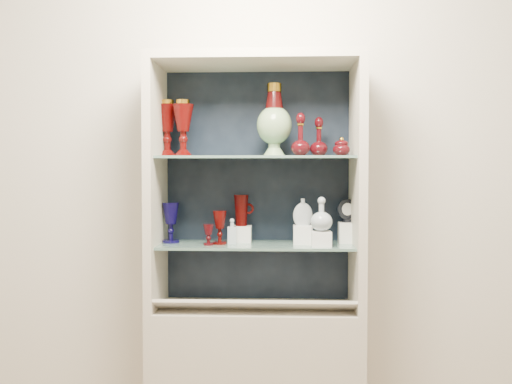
{
  "coord_description": "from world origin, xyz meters",
  "views": [
    {
      "loc": [
        0.11,
        -1.18,
        1.39
      ],
      "look_at": [
        0.0,
        1.53,
        1.3
      ],
      "focal_mm": 40.0,
      "sensor_mm": 36.0,
      "label": 1
    }
  ],
  "objects_px": {
    "ruby_pitcher": "(241,210)",
    "ruby_decanter_b": "(319,136)",
    "flat_flask": "(303,211)",
    "pedestal_lamp_left": "(167,129)",
    "ruby_decanter_a": "(301,132)",
    "clear_square_bottle": "(232,231)",
    "ruby_goblet_tall": "(220,227)",
    "clear_round_decanter": "(321,215)",
    "cobalt_goblet": "(171,223)",
    "ruby_goblet_small": "(208,235)",
    "pedestal_lamp_right": "(183,128)",
    "cameo_medallion": "(347,210)",
    "enamel_urn": "(274,120)",
    "lidded_bowl": "(341,146)"
  },
  "relations": [
    {
      "from": "ruby_pitcher",
      "to": "clear_square_bottle",
      "type": "distance_m",
      "value": 0.13
    },
    {
      "from": "clear_square_bottle",
      "to": "pedestal_lamp_left",
      "type": "bearing_deg",
      "value": 168.44
    },
    {
      "from": "ruby_decanter_b",
      "to": "flat_flask",
      "type": "relative_size",
      "value": 1.52
    },
    {
      "from": "ruby_decanter_a",
      "to": "pedestal_lamp_left",
      "type": "bearing_deg",
      "value": 170.13
    },
    {
      "from": "enamel_urn",
      "to": "ruby_goblet_small",
      "type": "height_order",
      "value": "enamel_urn"
    },
    {
      "from": "cobalt_goblet",
      "to": "cameo_medallion",
      "type": "distance_m",
      "value": 0.86
    },
    {
      "from": "enamel_urn",
      "to": "cobalt_goblet",
      "type": "height_order",
      "value": "enamel_urn"
    },
    {
      "from": "cameo_medallion",
      "to": "clear_round_decanter",
      "type": "bearing_deg",
      "value": -156.59
    },
    {
      "from": "ruby_decanter_a",
      "to": "cobalt_goblet",
      "type": "relative_size",
      "value": 1.15
    },
    {
      "from": "pedestal_lamp_left",
      "to": "cameo_medallion",
      "type": "relative_size",
      "value": 2.34
    },
    {
      "from": "cobalt_goblet",
      "to": "ruby_goblet_tall",
      "type": "xyz_separation_m",
      "value": [
        0.24,
        -0.05,
        -0.02
      ]
    },
    {
      "from": "pedestal_lamp_left",
      "to": "clear_round_decanter",
      "type": "xyz_separation_m",
      "value": [
        0.75,
        -0.14,
        -0.41
      ]
    },
    {
      "from": "cobalt_goblet",
      "to": "flat_flask",
      "type": "relative_size",
      "value": 1.48
    },
    {
      "from": "ruby_decanter_b",
      "to": "ruby_goblet_tall",
      "type": "distance_m",
      "value": 0.65
    },
    {
      "from": "enamel_urn",
      "to": "clear_round_decanter",
      "type": "height_order",
      "value": "enamel_urn"
    },
    {
      "from": "ruby_decanter_a",
      "to": "ruby_pitcher",
      "type": "height_order",
      "value": "ruby_decanter_a"
    },
    {
      "from": "flat_flask",
      "to": "clear_round_decanter",
      "type": "bearing_deg",
      "value": -54.39
    },
    {
      "from": "clear_round_decanter",
      "to": "pedestal_lamp_left",
      "type": "bearing_deg",
      "value": 169.37
    },
    {
      "from": "ruby_goblet_tall",
      "to": "ruby_pitcher",
      "type": "height_order",
      "value": "ruby_pitcher"
    },
    {
      "from": "pedestal_lamp_left",
      "to": "ruby_pitcher",
      "type": "xyz_separation_m",
      "value": [
        0.36,
        0.01,
        -0.4
      ]
    },
    {
      "from": "pedestal_lamp_left",
      "to": "ruby_goblet_small",
      "type": "distance_m",
      "value": 0.57
    },
    {
      "from": "flat_flask",
      "to": "cobalt_goblet",
      "type": "bearing_deg",
      "value": 166.54
    },
    {
      "from": "ruby_decanter_a",
      "to": "ruby_goblet_tall",
      "type": "relative_size",
      "value": 1.41
    },
    {
      "from": "pedestal_lamp_right",
      "to": "ruby_goblet_tall",
      "type": "relative_size",
      "value": 1.68
    },
    {
      "from": "pedestal_lamp_left",
      "to": "flat_flask",
      "type": "relative_size",
      "value": 2.09
    },
    {
      "from": "enamel_urn",
      "to": "flat_flask",
      "type": "bearing_deg",
      "value": 0.92
    },
    {
      "from": "enamel_urn",
      "to": "ruby_decanter_b",
      "type": "distance_m",
      "value": 0.23
    },
    {
      "from": "flat_flask",
      "to": "clear_round_decanter",
      "type": "height_order",
      "value": "same"
    },
    {
      "from": "enamel_urn",
      "to": "ruby_goblet_small",
      "type": "distance_m",
      "value": 0.63
    },
    {
      "from": "ruby_goblet_tall",
      "to": "ruby_pitcher",
      "type": "bearing_deg",
      "value": 42.53
    },
    {
      "from": "cameo_medallion",
      "to": "ruby_pitcher",
      "type": "bearing_deg",
      "value": 156.72
    },
    {
      "from": "cobalt_goblet",
      "to": "ruby_goblet_small",
      "type": "relative_size",
      "value": 1.99
    },
    {
      "from": "ruby_decanter_a",
      "to": "clear_round_decanter",
      "type": "distance_m",
      "value": 0.4
    },
    {
      "from": "pedestal_lamp_right",
      "to": "enamel_urn",
      "type": "xyz_separation_m",
      "value": [
        0.44,
        -0.0,
        0.04
      ]
    },
    {
      "from": "pedestal_lamp_left",
      "to": "clear_square_bottle",
      "type": "xyz_separation_m",
      "value": [
        0.32,
        -0.07,
        -0.5
      ]
    },
    {
      "from": "clear_round_decanter",
      "to": "cobalt_goblet",
      "type": "bearing_deg",
      "value": 171.71
    },
    {
      "from": "ruby_pitcher",
      "to": "ruby_decanter_b",
      "type": "bearing_deg",
      "value": -0.76
    },
    {
      "from": "lidded_bowl",
      "to": "cobalt_goblet",
      "type": "bearing_deg",
      "value": 176.76
    },
    {
      "from": "ruby_decanter_b",
      "to": "ruby_pitcher",
      "type": "xyz_separation_m",
      "value": [
        -0.38,
        0.03,
        -0.36
      ]
    },
    {
      "from": "ruby_pitcher",
      "to": "ruby_goblet_small",
      "type": "bearing_deg",
      "value": -135.9
    },
    {
      "from": "pedestal_lamp_right",
      "to": "ruby_pitcher",
      "type": "xyz_separation_m",
      "value": [
        0.27,
        0.07,
        -0.4
      ]
    },
    {
      "from": "lidded_bowl",
      "to": "ruby_pitcher",
      "type": "bearing_deg",
      "value": 169.52
    },
    {
      "from": "ruby_decanter_b",
      "to": "clear_round_decanter",
      "type": "relative_size",
      "value": 1.33
    },
    {
      "from": "cobalt_goblet",
      "to": "cameo_medallion",
      "type": "bearing_deg",
      "value": 1.9
    },
    {
      "from": "ruby_pitcher",
      "to": "cameo_medallion",
      "type": "height_order",
      "value": "ruby_pitcher"
    },
    {
      "from": "flat_flask",
      "to": "pedestal_lamp_right",
      "type": "bearing_deg",
      "value": 169.03
    },
    {
      "from": "lidded_bowl",
      "to": "clear_round_decanter",
      "type": "bearing_deg",
      "value": -148.6
    },
    {
      "from": "cobalt_goblet",
      "to": "ruby_pitcher",
      "type": "height_order",
      "value": "ruby_pitcher"
    },
    {
      "from": "ruby_decanter_a",
      "to": "ruby_decanter_b",
      "type": "height_order",
      "value": "ruby_decanter_a"
    },
    {
      "from": "ruby_goblet_tall",
      "to": "cameo_medallion",
      "type": "xyz_separation_m",
      "value": [
        0.61,
        0.08,
        0.08
      ]
    }
  ]
}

